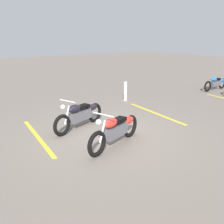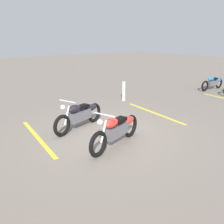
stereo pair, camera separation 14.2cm
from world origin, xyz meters
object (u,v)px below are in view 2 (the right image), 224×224
(motorcycle_dark_foreground, at_px, (80,114))
(bollard_post, at_px, (124,91))
(motorcycle_row_right, at_px, (213,83))
(motorcycle_bright_foreground, at_px, (117,129))

(motorcycle_dark_foreground, xyz_separation_m, bollard_post, (3.42, 1.90, -0.02))
(motorcycle_row_right, bearing_deg, motorcycle_bright_foreground, 16.74)
(motorcycle_dark_foreground, height_order, bollard_post, motorcycle_dark_foreground)
(motorcycle_dark_foreground, relative_size, motorcycle_row_right, 1.11)
(motorcycle_bright_foreground, distance_m, motorcycle_dark_foreground, 1.76)
(motorcycle_dark_foreground, xyz_separation_m, motorcycle_row_right, (8.94, 0.78, -0.06))
(motorcycle_dark_foreground, distance_m, bollard_post, 3.92)
(motorcycle_bright_foreground, bearing_deg, motorcycle_row_right, 177.94)
(motorcycle_dark_foreground, bearing_deg, motorcycle_bright_foreground, 74.96)
(motorcycle_bright_foreground, distance_m, motorcycle_row_right, 9.17)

